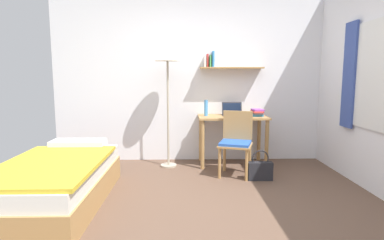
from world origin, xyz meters
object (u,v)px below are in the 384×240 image
desk (232,125)px  water_bottle (206,108)px  book_stack (257,113)px  standing_lamp (168,60)px  handbag (260,170)px  laptop (232,112)px  desk_chair (236,140)px  bed (57,182)px

desk → water_bottle: (-0.40, 0.01, 0.26)m
desk → book_stack: bearing=-1.5°
standing_lamp → handbag: size_ratio=4.49×
desk → laptop: size_ratio=3.30×
handbag → book_stack: bearing=81.3°
desk_chair → handbag: desk_chair is taller
laptop → handbag: 1.10m
bed → standing_lamp: (1.10, 1.40, 1.33)m
laptop → book_stack: laptop is taller
bed → water_bottle: size_ratio=7.77×
book_stack → water_bottle: bearing=178.3°
bed → book_stack: bearing=31.1°
desk_chair → standing_lamp: standing_lamp is taller
water_bottle → bed: bearing=-138.2°
desk_chair → standing_lamp: (-0.94, 0.43, 1.09)m
bed → standing_lamp: size_ratio=1.05×
bed → laptop: size_ratio=5.99×
bed → desk: 2.57m
standing_lamp → water_bottle: 0.91m
bed → desk: desk is taller
laptop → book_stack: (0.36, -0.10, 0.00)m
desk_chair → standing_lamp: size_ratio=0.49×
desk → book_stack: book_stack is taller
desk → standing_lamp: 1.37m
laptop → standing_lamp: bearing=-170.0°
laptop → water_bottle: (-0.41, -0.07, 0.07)m
desk_chair → laptop: (0.03, 0.60, 0.32)m
desk → handbag: 0.93m
laptop → handbag: (0.25, -0.85, -0.67)m
water_bottle → handbag: water_bottle is taller
water_bottle → desk_chair: bearing=-54.3°
desk → standing_lamp: size_ratio=0.58×
bed → desk_chair: desk_chair is taller
handbag → water_bottle: bearing=130.3°
desk → water_bottle: water_bottle is taller
desk → standing_lamp: (-0.97, -0.08, 0.96)m
standing_lamp → laptop: size_ratio=5.70×
standing_lamp → bed: bearing=-128.3°
standing_lamp → water_bottle: size_ratio=7.40×
desk_chair → bed: bearing=-154.6°
desk → laptop: 0.21m
bed → desk_chair: bearing=25.4°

